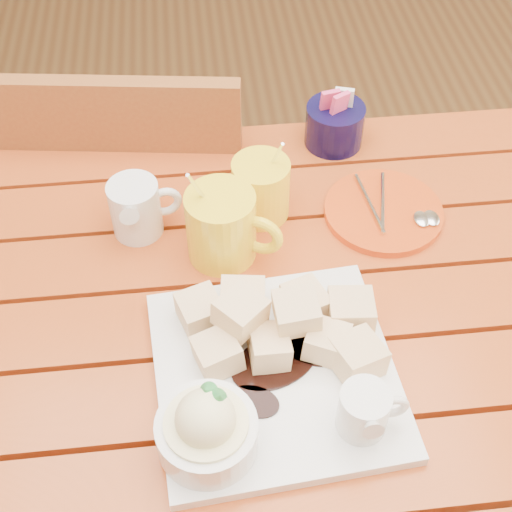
{
  "coord_description": "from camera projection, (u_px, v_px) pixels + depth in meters",
  "views": [
    {
      "loc": [
        -0.05,
        -0.56,
        1.51
      ],
      "look_at": [
        0.01,
        0.04,
        0.82
      ],
      "focal_mm": 50.0,
      "sensor_mm": 36.0,
      "label": 1
    }
  ],
  "objects": [
    {
      "name": "table",
      "position": [
        250.0,
        359.0,
        1.03
      ],
      "size": [
        1.2,
        0.79,
        0.75
      ],
      "color": "#913812",
      "rests_on": "ground"
    },
    {
      "name": "chair_far",
      "position": [
        144.0,
        211.0,
        1.44
      ],
      "size": [
        0.47,
        0.47,
        0.88
      ],
      "rotation": [
        0.0,
        0.0,
        3.0
      ],
      "color": "brown",
      "rests_on": "ground"
    },
    {
      "name": "sugar_caddy",
      "position": [
        335.0,
        124.0,
        1.15
      ],
      "size": [
        0.09,
        0.09,
        0.1
      ],
      "color": "black",
      "rests_on": "table"
    },
    {
      "name": "coffee_mug_right",
      "position": [
        223.0,
        226.0,
        0.98
      ],
      "size": [
        0.13,
        0.1,
        0.16
      ],
      "rotation": [
        0.0,
        0.0,
        -0.43
      ],
      "color": "yellow",
      "rests_on": "table"
    },
    {
      "name": "cream_pitcher",
      "position": [
        137.0,
        208.0,
        1.01
      ],
      "size": [
        0.11,
        0.09,
        0.09
      ],
      "rotation": [
        0.0,
        0.0,
        0.16
      ],
      "color": "white",
      "rests_on": "table"
    },
    {
      "name": "coffee_mug_left",
      "position": [
        259.0,
        188.0,
        1.04
      ],
      "size": [
        0.12,
        0.08,
        0.14
      ],
      "rotation": [
        0.0,
        0.0,
        0.13
      ],
      "color": "yellow",
      "rests_on": "table"
    },
    {
      "name": "orange_saucer",
      "position": [
        385.0,
        212.0,
        1.06
      ],
      "size": [
        0.18,
        0.18,
        0.02
      ],
      "rotation": [
        0.0,
        0.0,
        -0.08
      ],
      "color": "#CF4312",
      "rests_on": "table"
    },
    {
      "name": "dessert_plate",
      "position": [
        264.0,
        376.0,
        0.84
      ],
      "size": [
        0.31,
        0.31,
        0.12
      ],
      "rotation": [
        0.0,
        0.0,
        0.08
      ],
      "color": "white",
      "rests_on": "table"
    }
  ]
}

